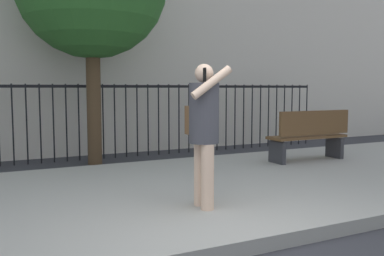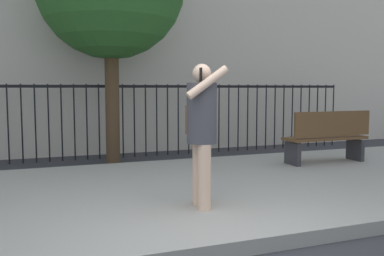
{
  "view_description": "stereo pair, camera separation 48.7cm",
  "coord_description": "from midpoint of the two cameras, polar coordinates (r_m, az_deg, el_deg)",
  "views": [
    {
      "loc": [
        -2.03,
        -3.11,
        1.51
      ],
      "look_at": [
        0.26,
        1.44,
        1.04
      ],
      "focal_mm": 40.21,
      "sensor_mm": 36.0,
      "label": 1
    },
    {
      "loc": [
        -1.59,
        -3.31,
        1.51
      ],
      "look_at": [
        0.26,
        1.44,
        1.04
      ],
      "focal_mm": 40.21,
      "sensor_mm": 36.0,
      "label": 2
    }
  ],
  "objects": [
    {
      "name": "street_bench",
      "position": [
        8.24,
        19.24,
        -0.99
      ],
      "size": [
        1.6,
        0.45,
        0.95
      ],
      "color": "brown",
      "rests_on": "sidewalk"
    },
    {
      "name": "pedestrian_on_phone",
      "position": [
        4.86,
        4.06,
        0.38
      ],
      "size": [
        0.48,
        0.67,
        1.63
      ],
      "color": "beige",
      "rests_on": "sidewalk"
    },
    {
      "name": "sidewalk",
      "position": [
        5.88,
        -2.71,
        -8.83
      ],
      "size": [
        28.0,
        4.4,
        0.15
      ],
      "primitive_type": "cube",
      "color": "#9E9B93",
      "rests_on": "ground"
    },
    {
      "name": "iron_fence",
      "position": [
        9.3,
        -10.02,
        2.2
      ],
      "size": [
        12.03,
        0.04,
        1.6
      ],
      "color": "black",
      "rests_on": "ground"
    }
  ]
}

